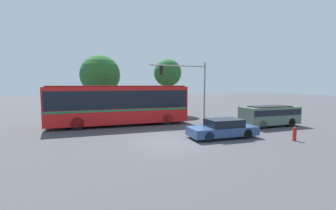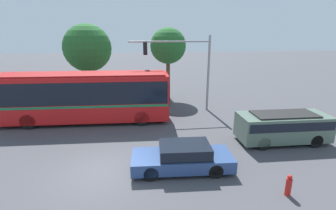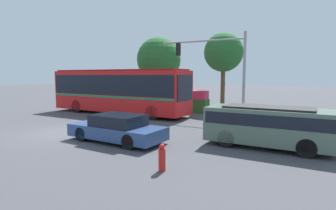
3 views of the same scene
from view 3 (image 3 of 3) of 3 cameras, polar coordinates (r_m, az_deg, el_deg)
The scene contains 9 objects.
ground_plane at distance 15.10m, azimuth -20.54°, elevation -5.45°, with size 140.00×140.00×0.00m, color #444449.
city_bus at distance 21.13m, azimuth -10.45°, elevation 3.36°, with size 11.60×2.90×3.39m.
sedan_foreground at distance 12.38m, azimuth -10.67°, elevation -4.91°, with size 4.56×1.98×1.22m.
suv_left_lane at distance 11.87m, azimuth 20.31°, elevation -3.68°, with size 4.97×2.01×1.70m.
traffic_light_pole at distance 19.02m, azimuth 10.86°, elevation 8.96°, with size 6.15×0.24×5.80m.
flowering_hedge at distance 22.60m, azimuth 0.68°, elevation 0.93°, with size 6.39×1.03×1.74m.
street_tree_left at distance 28.15m, azimuth -1.94°, elevation 9.56°, with size 4.50×4.50×6.84m.
street_tree_centre at distance 23.19m, azimuth 11.60°, elevation 10.72°, with size 3.22×3.22×6.46m.
fire_hydrant at distance 8.54m, azimuth -1.27°, elevation -11.10°, with size 0.22×0.22×0.86m.
Camera 3 is at (11.25, -9.62, 2.96)m, focal length 28.95 mm.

